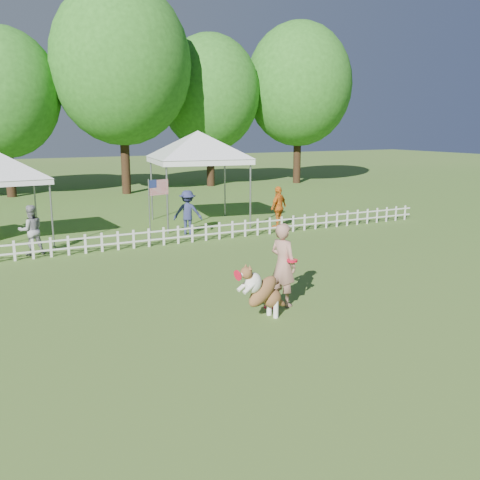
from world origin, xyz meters
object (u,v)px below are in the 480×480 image
at_px(handler, 283,265).
at_px(spectator_a, 31,230).
at_px(spectator_c, 279,207).
at_px(canopy_tent_right, 199,179).
at_px(flag_pole, 150,212).
at_px(spectator_b, 188,212).
at_px(dog, 263,291).
at_px(frisbee_on_turf, 270,307).
at_px(canopy_tent_left, 0,199).

relative_size(handler, spectator_a, 1.19).
bearing_deg(spectator_a, spectator_c, 176.60).
bearing_deg(spectator_c, canopy_tent_right, -69.36).
xyz_separation_m(flag_pole, spectator_b, (1.76, 1.09, -0.29)).
bearing_deg(spectator_c, dog, 31.45).
height_order(dog, spectator_a, spectator_a).
xyz_separation_m(handler, flag_pole, (-0.63, 7.09, 0.18)).
height_order(canopy_tent_right, spectator_a, canopy_tent_right).
bearing_deg(frisbee_on_turf, handler, 2.86).
height_order(frisbee_on_turf, flag_pole, flag_pole).
bearing_deg(spectator_b, spectator_c, -161.51).
height_order(frisbee_on_turf, spectator_c, spectator_c).
relative_size(frisbee_on_turf, spectator_c, 0.16).
xyz_separation_m(dog, canopy_tent_left, (-4.07, 10.08, 0.91)).
bearing_deg(canopy_tent_left, spectator_c, -14.27).
distance_m(handler, spectator_a, 8.52).
height_order(dog, flag_pole, flag_pole).
bearing_deg(spectator_c, frisbee_on_turf, 32.07).
height_order(frisbee_on_turf, spectator_b, spectator_b).
relative_size(handler, spectator_b, 1.14).
xyz_separation_m(canopy_tent_left, spectator_b, (6.01, -1.33, -0.70)).
relative_size(flag_pole, spectator_b, 1.36).
bearing_deg(dog, handler, 25.50).
bearing_deg(spectator_c, spectator_a, -23.21).
bearing_deg(canopy_tent_right, dog, -98.29).
bearing_deg(canopy_tent_left, spectator_a, -76.13).
relative_size(spectator_a, spectator_b, 0.96).
bearing_deg(spectator_b, dog, 103.58).
xyz_separation_m(flag_pole, spectator_c, (5.27, 0.62, -0.28)).
distance_m(handler, canopy_tent_right, 10.26).
relative_size(frisbee_on_turf, canopy_tent_right, 0.07).
relative_size(handler, flag_pole, 0.84).
xyz_separation_m(frisbee_on_turf, canopy_tent_right, (2.66, 9.97, 1.77)).
distance_m(handler, spectator_b, 8.26).
bearing_deg(spectator_b, spectator_a, 34.35).
bearing_deg(canopy_tent_right, canopy_tent_left, -168.13).
xyz_separation_m(frisbee_on_turf, canopy_tent_left, (-4.55, 9.53, 1.48)).
bearing_deg(spectator_c, flag_pole, -18.51).
xyz_separation_m(dog, flag_pole, (0.18, 7.66, 0.49)).
bearing_deg(handler, canopy_tent_left, 11.26).
relative_size(dog, frisbee_on_turf, 4.46).
relative_size(dog, spectator_b, 0.74).
relative_size(handler, canopy_tent_right, 0.51).
bearing_deg(spectator_b, flag_pole, 57.78).
distance_m(frisbee_on_turf, canopy_tent_right, 10.47).
height_order(frisbee_on_turf, canopy_tent_right, canopy_tent_right).
bearing_deg(dog, flag_pole, 79.20).
bearing_deg(flag_pole, spectator_b, 14.49).
height_order(canopy_tent_left, canopy_tent_right, canopy_tent_right).
bearing_deg(spectator_a, frisbee_on_turf, 112.25).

